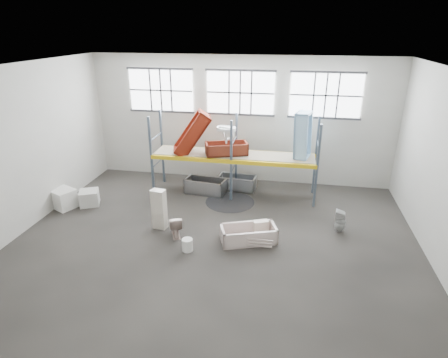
% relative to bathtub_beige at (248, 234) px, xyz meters
% --- Properties ---
extents(floor, '(12.00, 10.00, 0.10)m').
position_rel_bathtub_beige_xyz_m(floor, '(-0.99, -0.17, -0.29)').
color(floor, '#4A453F').
rests_on(floor, ground).
extents(ceiling, '(12.00, 10.00, 0.10)m').
position_rel_bathtub_beige_xyz_m(ceiling, '(-0.99, -0.17, 4.81)').
color(ceiling, silver).
rests_on(ceiling, ground).
extents(wall_back, '(12.00, 0.10, 5.00)m').
position_rel_bathtub_beige_xyz_m(wall_back, '(-0.99, 4.88, 2.26)').
color(wall_back, '#BBB9AE').
rests_on(wall_back, ground).
extents(wall_front, '(12.00, 0.10, 5.00)m').
position_rel_bathtub_beige_xyz_m(wall_front, '(-0.99, -5.22, 2.26)').
color(wall_front, '#A6A499').
rests_on(wall_front, ground).
extents(wall_left, '(0.10, 10.00, 5.00)m').
position_rel_bathtub_beige_xyz_m(wall_left, '(-7.04, -0.17, 2.26)').
color(wall_left, '#A19F95').
rests_on(wall_left, ground).
extents(window_left, '(2.60, 0.04, 1.60)m').
position_rel_bathtub_beige_xyz_m(window_left, '(-4.19, 4.77, 3.36)').
color(window_left, white).
rests_on(window_left, wall_back).
extents(window_mid, '(2.60, 0.04, 1.60)m').
position_rel_bathtub_beige_xyz_m(window_mid, '(-0.99, 4.77, 3.36)').
color(window_mid, white).
rests_on(window_mid, wall_back).
extents(window_right, '(2.60, 0.04, 1.60)m').
position_rel_bathtub_beige_xyz_m(window_right, '(2.21, 4.77, 3.36)').
color(window_right, white).
rests_on(window_right, wall_back).
extents(rack_upright_la, '(0.08, 0.08, 3.00)m').
position_rel_bathtub_beige_xyz_m(rack_upright_la, '(-3.99, 2.73, 1.26)').
color(rack_upright_la, slate).
rests_on(rack_upright_la, floor).
extents(rack_upright_lb, '(0.08, 0.08, 3.00)m').
position_rel_bathtub_beige_xyz_m(rack_upright_lb, '(-3.99, 3.93, 1.26)').
color(rack_upright_lb, slate).
rests_on(rack_upright_lb, floor).
extents(rack_upright_ma, '(0.08, 0.08, 3.00)m').
position_rel_bathtub_beige_xyz_m(rack_upright_ma, '(-0.99, 2.73, 1.26)').
color(rack_upright_ma, slate).
rests_on(rack_upright_ma, floor).
extents(rack_upright_mb, '(0.08, 0.08, 3.00)m').
position_rel_bathtub_beige_xyz_m(rack_upright_mb, '(-0.99, 3.93, 1.26)').
color(rack_upright_mb, slate).
rests_on(rack_upright_mb, floor).
extents(rack_upright_ra, '(0.08, 0.08, 3.00)m').
position_rel_bathtub_beige_xyz_m(rack_upright_ra, '(2.01, 2.73, 1.26)').
color(rack_upright_ra, slate).
rests_on(rack_upright_ra, floor).
extents(rack_upright_rb, '(0.08, 0.08, 3.00)m').
position_rel_bathtub_beige_xyz_m(rack_upright_rb, '(2.01, 3.93, 1.26)').
color(rack_upright_rb, slate).
rests_on(rack_upright_rb, floor).
extents(rack_beam_front, '(6.00, 0.10, 0.14)m').
position_rel_bathtub_beige_xyz_m(rack_beam_front, '(-0.99, 2.73, 1.26)').
color(rack_beam_front, yellow).
rests_on(rack_beam_front, floor).
extents(rack_beam_back, '(6.00, 0.10, 0.14)m').
position_rel_bathtub_beige_xyz_m(rack_beam_back, '(-0.99, 3.93, 1.26)').
color(rack_beam_back, yellow).
rests_on(rack_beam_back, floor).
extents(shelf_deck, '(5.90, 1.10, 0.03)m').
position_rel_bathtub_beige_xyz_m(shelf_deck, '(-0.99, 3.33, 1.34)').
color(shelf_deck, gray).
rests_on(shelf_deck, floor).
extents(wet_patch, '(1.80, 1.80, 0.00)m').
position_rel_bathtub_beige_xyz_m(wet_patch, '(-0.99, 2.53, -0.24)').
color(wet_patch, black).
rests_on(wet_patch, floor).
extents(bathtub_beige, '(1.80, 1.27, 0.48)m').
position_rel_bathtub_beige_xyz_m(bathtub_beige, '(0.00, 0.00, 0.00)').
color(bathtub_beige, beige).
rests_on(bathtub_beige, floor).
extents(cistern_spare, '(0.50, 0.38, 0.43)m').
position_rel_bathtub_beige_xyz_m(cistern_spare, '(0.33, 0.41, 0.04)').
color(cistern_spare, beige).
rests_on(cistern_spare, bathtub_beige).
extents(sink_in_tub, '(0.45, 0.45, 0.15)m').
position_rel_bathtub_beige_xyz_m(sink_in_tub, '(-0.67, 0.31, -0.08)').
color(sink_in_tub, silver).
rests_on(sink_in_tub, bathtub_beige).
extents(toilet_beige, '(0.63, 0.78, 0.70)m').
position_rel_bathtub_beige_xyz_m(toilet_beige, '(-2.24, -0.09, 0.11)').
color(toilet_beige, beige).
rests_on(toilet_beige, floor).
extents(cistern_tall, '(0.46, 0.34, 1.31)m').
position_rel_bathtub_beige_xyz_m(cistern_tall, '(-2.87, 0.29, 0.42)').
color(cistern_tall, beige).
rests_on(cistern_tall, floor).
extents(toilet_white, '(0.38, 0.38, 0.74)m').
position_rel_bathtub_beige_xyz_m(toilet_white, '(2.74, 1.08, 0.13)').
color(toilet_white, silver).
rests_on(toilet_white, floor).
extents(steel_tub_left, '(1.60, 0.90, 0.56)m').
position_rel_bathtub_beige_xyz_m(steel_tub_left, '(-2.06, 3.19, 0.04)').
color(steel_tub_left, '#AAACB1').
rests_on(steel_tub_left, floor).
extents(steel_tub_right, '(1.49, 0.79, 0.53)m').
position_rel_bathtub_beige_xyz_m(steel_tub_right, '(-0.92, 3.78, 0.02)').
color(steel_tub_right, '#B5B9BD').
rests_on(steel_tub_right, floor).
extents(rust_tub_flat, '(1.68, 1.18, 0.43)m').
position_rel_bathtub_beige_xyz_m(rust_tub_flat, '(-1.25, 3.24, 1.58)').
color(rust_tub_flat, maroon).
rests_on(rust_tub_flat, shelf_deck).
extents(rust_tub_tilted, '(1.62, 1.23, 1.75)m').
position_rel_bathtub_beige_xyz_m(rust_tub_tilted, '(-2.56, 3.29, 2.05)').
color(rust_tub_tilted, maroon).
rests_on(rust_tub_tilted, shelf_deck).
extents(sink_on_shelf, '(0.81, 0.70, 0.62)m').
position_rel_bathtub_beige_xyz_m(sink_on_shelf, '(-1.23, 3.05, 1.85)').
color(sink_on_shelf, silver).
rests_on(sink_on_shelf, rust_tub_flat).
extents(blue_tub_upright, '(0.71, 0.89, 1.69)m').
position_rel_bathtub_beige_xyz_m(blue_tub_upright, '(1.46, 3.42, 2.15)').
color(blue_tub_upright, '#9CCBEE').
rests_on(blue_tub_upright, shelf_deck).
extents(bucket, '(0.36, 0.36, 0.37)m').
position_rel_bathtub_beige_xyz_m(bucket, '(-1.66, -0.82, -0.06)').
color(bucket, white).
rests_on(bucket, floor).
extents(carton_near, '(0.99, 0.94, 0.67)m').
position_rel_bathtub_beige_xyz_m(carton_near, '(-6.72, 1.05, 0.09)').
color(carton_near, white).
rests_on(carton_near, floor).
extents(carton_far, '(0.85, 0.85, 0.54)m').
position_rel_bathtub_beige_xyz_m(carton_far, '(-5.93, 1.40, 0.03)').
color(carton_far, beige).
rests_on(carton_far, floor).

